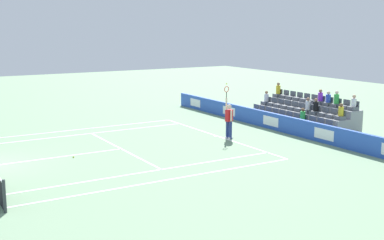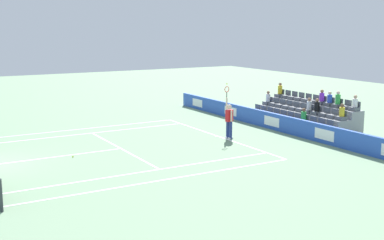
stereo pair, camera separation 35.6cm
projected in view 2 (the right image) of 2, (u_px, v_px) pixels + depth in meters
line_baseline at (218, 136)px, 26.75m from camera, size 10.97×0.10×0.01m
line_service at (121, 149)px, 24.05m from camera, size 8.23×0.10×0.01m
line_centre_service at (54, 157)px, 22.47m from camera, size 0.10×6.40×0.01m
line_singles_sideline_left at (84, 134)px, 27.33m from camera, size 0.10×11.89×0.01m
line_singles_sideline_right at (149, 171)px, 20.32m from camera, size 0.10×11.89×0.01m
line_doubles_sideline_left at (76, 130)px, 28.49m from camera, size 0.10×11.89×0.01m
line_doubles_sideline_right at (165, 180)px, 19.16m from camera, size 0.10×11.89×0.01m
line_centre_mark at (216, 136)px, 26.70m from camera, size 0.10×0.20×0.01m
sponsor_barrier at (273, 121)px, 28.48m from camera, size 20.44×0.22×0.93m
tennis_player at (229, 120)px, 26.05m from camera, size 0.53×0.38×2.85m
stadium_stand at (305, 116)px, 29.59m from camera, size 6.82×2.85×2.19m
loose_tennis_ball at (73, 157)px, 22.45m from camera, size 0.07×0.07×0.07m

